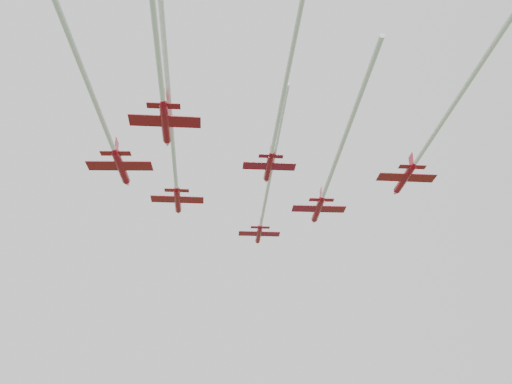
# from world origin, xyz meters

# --- Properties ---
(jet_lead) EXTENTS (11.35, 55.56, 2.37)m
(jet_lead) POSITION_xyz_m (2.97, 14.04, 63.11)
(jet_lead) COLOR #B10B1E
(jet_row2_left) EXTENTS (12.64, 57.75, 2.62)m
(jet_row2_left) POSITION_xyz_m (-9.20, -4.28, 62.51)
(jet_row2_left) COLOR #B10B1E
(jet_row2_right) EXTENTS (11.22, 52.96, 2.75)m
(jet_row2_right) POSITION_xyz_m (13.71, 3.80, 62.49)
(jet_row2_right) COLOR #B10B1E
(jet_row3_left) EXTENTS (10.65, 68.10, 2.90)m
(jet_row3_left) POSITION_xyz_m (-15.93, -20.53, 62.30)
(jet_row3_left) COLOR #B10B1E
(jet_row3_mid) EXTENTS (10.13, 44.64, 2.37)m
(jet_row3_mid) POSITION_xyz_m (6.03, -10.87, 62.51)
(jet_row3_mid) COLOR #B10B1E
(jet_row3_right) EXTENTS (12.94, 58.95, 2.58)m
(jet_row3_right) POSITION_xyz_m (27.07, -14.33, 60.60)
(jet_row3_right) COLOR #B10B1E
(jet_row4_left) EXTENTS (13.83, 65.63, 2.71)m
(jet_row4_left) POSITION_xyz_m (-5.03, -34.87, 60.75)
(jet_row4_left) COLOR #B10B1E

